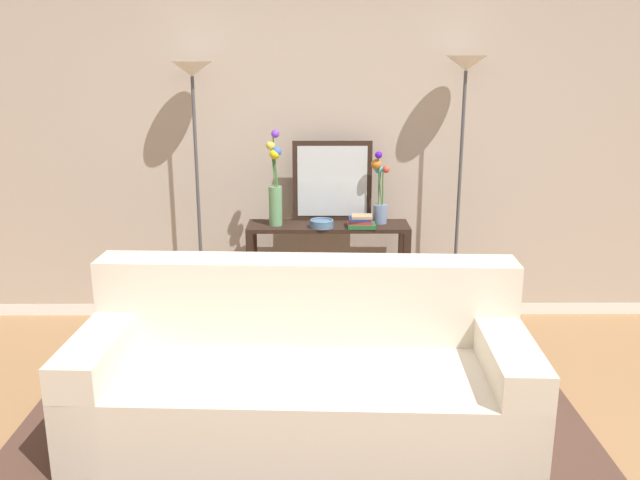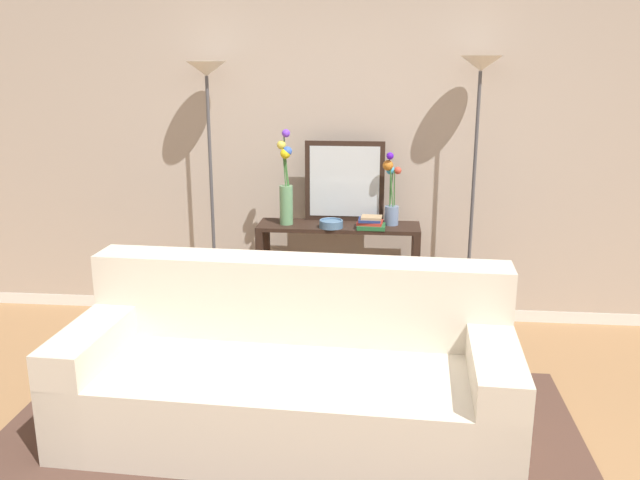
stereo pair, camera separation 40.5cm
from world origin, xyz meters
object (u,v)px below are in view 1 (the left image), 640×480
at_px(vase_tall_flowers, 275,188).
at_px(book_stack, 361,222).
at_px(floor_lamp_right, 463,119).
at_px(wall_mirror, 332,181).
at_px(vase_short_flowers, 380,194).
at_px(console_table, 328,259).
at_px(couch, 304,377).
at_px(fruit_bowl, 322,223).
at_px(book_row_under_console, 290,321).
at_px(floor_lamp_left, 194,123).

height_order(vase_tall_flowers, book_stack, vase_tall_flowers).
xyz_separation_m(floor_lamp_right, wall_mirror, (-0.90, 0.09, -0.45)).
xyz_separation_m(wall_mirror, book_stack, (0.20, -0.21, -0.25)).
bearing_deg(book_stack, floor_lamp_right, 9.77).
xyz_separation_m(vase_short_flowers, book_stack, (-0.14, -0.12, -0.17)).
bearing_deg(vase_tall_flowers, console_table, 4.48).
bearing_deg(floor_lamp_right, couch, -127.11).
relative_size(fruit_bowl, book_row_under_console, 0.42).
relative_size(floor_lamp_left, vase_short_flowers, 3.71).
bearing_deg(vase_tall_flowers, floor_lamp_right, 3.04).
distance_m(couch, fruit_bowl, 1.41).
bearing_deg(console_table, wall_mirror, 76.54).
height_order(console_table, wall_mirror, wall_mirror).
bearing_deg(book_row_under_console, book_stack, -9.08).
xyz_separation_m(floor_lamp_right, fruit_bowl, (-0.98, -0.13, -0.71)).
height_order(couch, floor_lamp_right, floor_lamp_right).
bearing_deg(book_row_under_console, console_table, 0.00).
bearing_deg(vase_short_flowers, book_stack, -139.43).
distance_m(fruit_bowl, book_stack, 0.28).
bearing_deg(book_stack, fruit_bowl, -177.99).
bearing_deg(floor_lamp_right, fruit_bowl, -172.39).
xyz_separation_m(console_table, book_stack, (0.23, -0.08, 0.30)).
relative_size(vase_short_flowers, book_stack, 2.60).
relative_size(vase_tall_flowers, book_stack, 3.39).
bearing_deg(wall_mirror, couch, -96.92).
height_order(floor_lamp_left, book_stack, floor_lamp_left).
xyz_separation_m(floor_lamp_right, book_stack, (-0.70, -0.12, -0.70)).
relative_size(couch, vase_short_flowers, 4.53).
distance_m(couch, wall_mirror, 1.72).
relative_size(vase_short_flowers, fruit_bowl, 3.12).
relative_size(floor_lamp_right, book_stack, 9.83).
bearing_deg(floor_lamp_left, vase_tall_flowers, -7.13).
xyz_separation_m(couch, vase_tall_flowers, (-0.22, 1.36, 0.76)).
height_order(wall_mirror, fruit_bowl, wall_mirror).
bearing_deg(wall_mirror, floor_lamp_right, -5.62).
xyz_separation_m(vase_tall_flowers, book_row_under_console, (0.09, 0.03, -1.01)).
height_order(couch, book_row_under_console, couch).
height_order(floor_lamp_left, vase_tall_flowers, floor_lamp_left).
height_order(floor_lamp_right, book_row_under_console, floor_lamp_right).
xyz_separation_m(couch, console_table, (0.15, 1.39, 0.23)).
distance_m(floor_lamp_right, wall_mirror, 1.01).
relative_size(floor_lamp_left, book_row_under_console, 4.87).
relative_size(console_table, floor_lamp_right, 0.59).
height_order(wall_mirror, vase_short_flowers, wall_mirror).
bearing_deg(floor_lamp_right, vase_short_flowers, -179.64).
relative_size(couch, fruit_bowl, 14.15).
xyz_separation_m(couch, floor_lamp_left, (-0.77, 1.43, 1.20)).
relative_size(floor_lamp_left, book_stack, 9.65).
height_order(couch, book_stack, book_stack).
distance_m(floor_lamp_left, vase_tall_flowers, 0.71).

